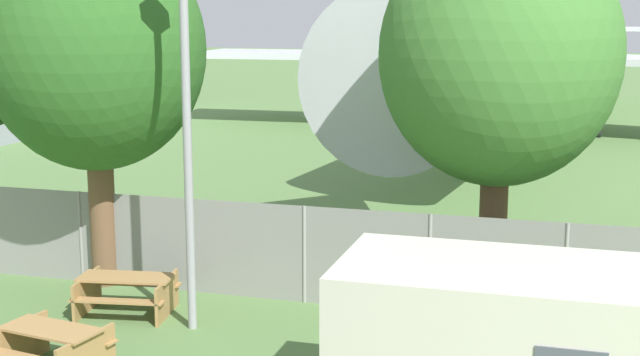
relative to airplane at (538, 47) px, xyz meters
name	(u,v)px	position (x,y,z in m)	size (l,w,h in m)	color
perimeter_fence	(188,245)	(-5.82, -25.45, -3.16)	(56.07, 0.07, 2.01)	gray
airplane	(538,47)	(0.00, 0.00, 0.00)	(35.04, 44.01, 13.33)	silver
picnic_bench_near_cabin	(51,345)	(-6.22, -29.99, -3.69)	(1.86, 1.65, 0.76)	#A37A47
picnic_bench_open_grass	(126,290)	(-6.42, -27.08, -3.69)	(2.02, 1.67, 0.76)	#A37A47
tree_left_of_cabin	(95,50)	(-7.81, -25.47, 0.87)	(4.61, 4.61, 7.61)	brown
tree_behind_benches	(499,56)	(0.31, -23.82, 0.80)	(4.83, 4.83, 7.65)	brown
light_mast	(186,85)	(-4.85, -27.46, 0.39)	(0.44, 0.44, 7.40)	#99999E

